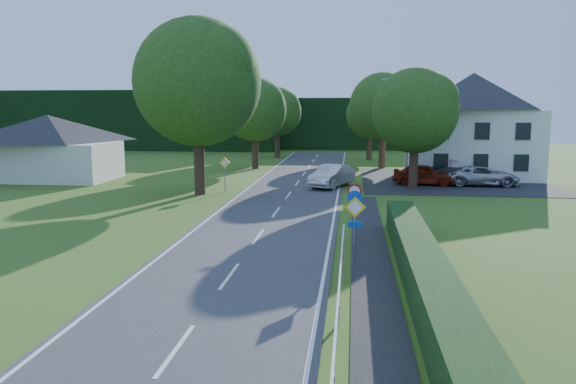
# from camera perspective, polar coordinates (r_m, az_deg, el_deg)

# --- Properties ---
(ground) EXTENTS (160.00, 160.00, 0.00)m
(ground) POSITION_cam_1_polar(r_m,az_deg,el_deg) (14.37, -11.32, -15.57)
(ground) COLOR #375B1A
(ground) RESTS_ON ground
(road) EXTENTS (7.00, 80.00, 0.04)m
(road) POSITION_cam_1_polar(r_m,az_deg,el_deg) (33.23, -0.75, -1.44)
(road) COLOR #3A3A3D
(road) RESTS_ON ground
(footpath) EXTENTS (1.50, 44.00, 0.04)m
(footpath) POSITION_cam_1_polar(r_m,az_deg,el_deg) (15.60, 9.21, -13.43)
(footpath) COLOR black
(footpath) RESTS_ON ground
(parking_pad) EXTENTS (14.00, 16.00, 0.04)m
(parking_pad) POSITION_cam_1_polar(r_m,az_deg,el_deg) (46.48, 16.21, 1.12)
(parking_pad) COLOR black
(parking_pad) RESTS_ON ground
(line_edge_left) EXTENTS (0.12, 80.00, 0.01)m
(line_edge_left) POSITION_cam_1_polar(r_m,az_deg,el_deg) (33.78, -6.22, -1.28)
(line_edge_left) COLOR white
(line_edge_left) RESTS_ON road
(line_edge_right) EXTENTS (0.12, 80.00, 0.01)m
(line_edge_right) POSITION_cam_1_polar(r_m,az_deg,el_deg) (32.97, 4.87, -1.51)
(line_edge_right) COLOR white
(line_edge_right) RESTS_ON road
(line_centre) EXTENTS (0.12, 80.00, 0.01)m
(line_centre) POSITION_cam_1_polar(r_m,az_deg,el_deg) (33.22, -0.75, -1.40)
(line_centre) COLOR white
(line_centre) RESTS_ON road
(guardrail) EXTENTS (0.12, 26.00, 0.69)m
(guardrail) POSITION_cam_1_polar(r_m,az_deg,el_deg) (12.71, 4.69, -17.09)
(guardrail) COLOR silver
(guardrail) RESTS_ON ground
(hedge_right) EXTENTS (1.20, 30.00, 1.30)m
(hedge_right) POSITION_cam_1_polar(r_m,az_deg,el_deg) (13.69, 16.35, -14.07)
(hedge_right) COLOR black
(hedge_right) RESTS_ON ground
(tree_main) EXTENTS (9.40, 9.40, 11.64)m
(tree_main) POSITION_cam_1_polar(r_m,az_deg,el_deg) (37.83, -9.13, 8.52)
(tree_main) COLOR #214314
(tree_main) RESTS_ON ground
(tree_left_far) EXTENTS (7.00, 7.00, 8.58)m
(tree_left_far) POSITION_cam_1_polar(r_m,az_deg,el_deg) (53.26, -3.38, 6.98)
(tree_left_far) COLOR #214314
(tree_left_far) RESTS_ON ground
(tree_right_far) EXTENTS (7.40, 7.40, 9.09)m
(tree_right_far) POSITION_cam_1_polar(r_m,az_deg,el_deg) (54.53, 9.61, 7.19)
(tree_right_far) COLOR #214314
(tree_right_far) RESTS_ON ground
(tree_left_back) EXTENTS (6.60, 6.60, 8.07)m
(tree_left_back) POSITION_cam_1_polar(r_m,az_deg,el_deg) (65.05, -1.11, 7.08)
(tree_left_back) COLOR #214314
(tree_left_back) RESTS_ON ground
(tree_right_back) EXTENTS (6.20, 6.20, 7.56)m
(tree_right_back) POSITION_cam_1_polar(r_m,az_deg,el_deg) (62.50, 8.30, 6.69)
(tree_right_back) COLOR #214314
(tree_right_back) RESTS_ON ground
(tree_right_mid) EXTENTS (7.00, 7.00, 8.58)m
(tree_right_mid) POSITION_cam_1_polar(r_m,az_deg,el_deg) (40.70, 12.75, 6.26)
(tree_right_mid) COLOR #214314
(tree_right_mid) RESTS_ON ground
(treeline_left) EXTENTS (44.00, 6.00, 8.00)m
(treeline_left) POSITION_cam_1_polar(r_m,az_deg,el_deg) (81.12, -16.93, 7.00)
(treeline_left) COLOR black
(treeline_left) RESTS_ON ground
(treeline_right) EXTENTS (30.00, 5.00, 7.00)m
(treeline_right) POSITION_cam_1_polar(r_m,az_deg,el_deg) (78.57, 9.42, 6.85)
(treeline_right) COLOR black
(treeline_right) RESTS_ON ground
(bungalow_left) EXTENTS (11.00, 6.50, 5.20)m
(bungalow_left) POSITION_cam_1_polar(r_m,az_deg,el_deg) (48.94, -23.11, 4.30)
(bungalow_left) COLOR silver
(bungalow_left) RESTS_ON ground
(house_white) EXTENTS (10.60, 8.40, 8.60)m
(house_white) POSITION_cam_1_polar(r_m,az_deg,el_deg) (49.45, 18.15, 6.57)
(house_white) COLOR silver
(house_white) RESTS_ON ground
(streetlight) EXTENTS (2.03, 0.18, 8.00)m
(streetlight) POSITION_cam_1_polar(r_m,az_deg,el_deg) (42.64, 11.88, 6.63)
(streetlight) COLOR gray
(streetlight) RESTS_ON ground
(sign_priority_right) EXTENTS (0.78, 0.09, 2.59)m
(sign_priority_right) POSITION_cam_1_polar(r_m,az_deg,el_deg) (20.82, 6.81, -2.64)
(sign_priority_right) COLOR gray
(sign_priority_right) RESTS_ON ground
(sign_roundabout) EXTENTS (0.64, 0.08, 2.37)m
(sign_roundabout) POSITION_cam_1_polar(r_m,az_deg,el_deg) (23.80, 6.78, -1.52)
(sign_roundabout) COLOR gray
(sign_roundabout) RESTS_ON ground
(sign_speed_limit) EXTENTS (0.64, 0.11, 2.37)m
(sign_speed_limit) POSITION_cam_1_polar(r_m,az_deg,el_deg) (25.74, 6.77, -0.53)
(sign_speed_limit) COLOR gray
(sign_speed_limit) RESTS_ON ground
(sign_priority_left) EXTENTS (0.78, 0.09, 2.44)m
(sign_priority_left) POSITION_cam_1_polar(r_m,az_deg,el_deg) (38.64, -6.45, 2.48)
(sign_priority_left) COLOR gray
(sign_priority_left) RESTS_ON ground
(moving_car) EXTENTS (3.43, 5.21, 1.62)m
(moving_car) POSITION_cam_1_polar(r_m,az_deg,el_deg) (41.04, 4.47, 1.65)
(moving_car) COLOR silver
(moving_car) RESTS_ON road
(motorcycle) EXTENTS (1.11, 1.97, 0.98)m
(motorcycle) POSITION_cam_1_polar(r_m,az_deg,el_deg) (45.61, 3.54, 1.96)
(motorcycle) COLOR black
(motorcycle) RESTS_ON road
(parked_car_red) EXTENTS (4.84, 2.54, 1.57)m
(parked_car_red) POSITION_cam_1_polar(r_m,az_deg,el_deg) (43.24, 13.66, 1.75)
(parked_car_red) COLOR maroon
(parked_car_red) RESTS_ON parking_pad
(parked_car_silver_a) EXTENTS (4.73, 2.97, 1.47)m
(parked_car_silver_a) POSITION_cam_1_polar(r_m,az_deg,el_deg) (47.49, 14.76, 2.25)
(parked_car_silver_a) COLOR silver
(parked_car_silver_a) RESTS_ON parking_pad
(parked_car_grey) EXTENTS (4.67, 2.69, 1.27)m
(parked_car_grey) POSITION_cam_1_polar(r_m,az_deg,el_deg) (44.09, 16.89, 1.56)
(parked_car_grey) COLOR #47464B
(parked_car_grey) RESTS_ON parking_pad
(parked_car_silver_b) EXTENTS (5.29, 2.45, 1.47)m
(parked_car_silver_b) POSITION_cam_1_polar(r_m,az_deg,el_deg) (44.07, 19.15, 1.58)
(parked_car_silver_b) COLOR #B3B4BB
(parked_car_silver_b) RESTS_ON parking_pad
(parasol) EXTENTS (2.21, 2.25, 1.83)m
(parasol) POSITION_cam_1_polar(r_m,az_deg,el_deg) (45.24, 16.15, 2.12)
(parasol) COLOR #B00E23
(parasol) RESTS_ON parking_pad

